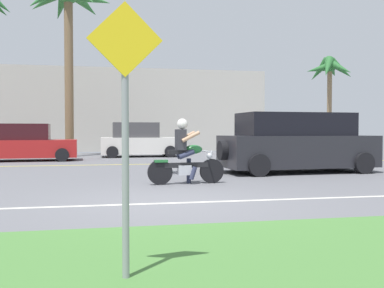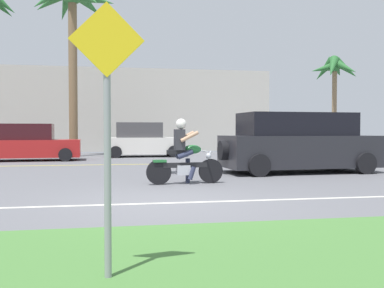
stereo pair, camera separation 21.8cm
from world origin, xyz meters
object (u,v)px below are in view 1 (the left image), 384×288
suv_nearby (296,143)px  palm_tree_1 (330,73)px  motorcyclist (186,156)px  street_sign (125,113)px  parked_car_2 (139,141)px  parked_car_1 (24,144)px  palm_tree_2 (68,6)px

suv_nearby → palm_tree_1: 13.65m
motorcyclist → street_sign: street_sign is taller
parked_car_2 → palm_tree_1: palm_tree_1 is taller
motorcyclist → parked_car_2: parked_car_2 is taller
suv_nearby → parked_car_1: bearing=142.9°
parked_car_2 → palm_tree_2: (-3.35, 0.69, 6.58)m
suv_nearby → street_sign: 10.63m
motorcyclist → parked_car_1: (-5.27, 9.20, 0.07)m
motorcyclist → palm_tree_2: 14.16m
motorcyclist → palm_tree_1: size_ratio=0.34×
palm_tree_1 → street_sign: (-12.81, -19.99, -3.20)m
palm_tree_2 → street_sign: 19.68m
palm_tree_2 → suv_nearby: bearing=-52.2°
suv_nearby → parked_car_2: suv_nearby is taller
parked_car_2 → palm_tree_1: (11.31, 2.00, 3.87)m
suv_nearby → parked_car_2: 9.93m
suv_nearby → palm_tree_2: (-7.52, 9.70, 6.46)m
motorcyclist → palm_tree_2: bearing=106.8°
palm_tree_2 → street_sign: palm_tree_2 is taller
suv_nearby → palm_tree_2: size_ratio=0.56×
palm_tree_1 → palm_tree_2: size_ratio=0.64×
palm_tree_2 → parked_car_2: bearing=-11.6°
parked_car_2 → palm_tree_2: 7.42m
suv_nearby → street_sign: bearing=-122.2°
motorcyclist → suv_nearby: (3.91, 2.25, 0.23)m
suv_nearby → palm_tree_1: palm_tree_1 is taller
motorcyclist → parked_car_2: 11.26m
parked_car_1 → palm_tree_2: bearing=58.9°
motorcyclist → parked_car_1: motorcyclist is taller
motorcyclist → suv_nearby: size_ratio=0.38×
palm_tree_1 → palm_tree_2: (-14.66, -1.31, 2.71)m
parked_car_2 → street_sign: 18.06m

